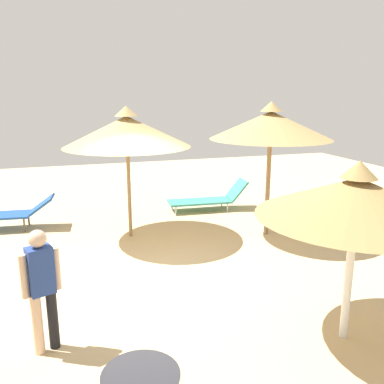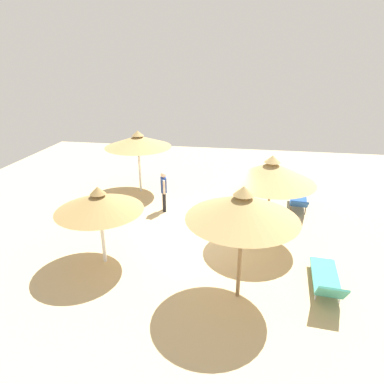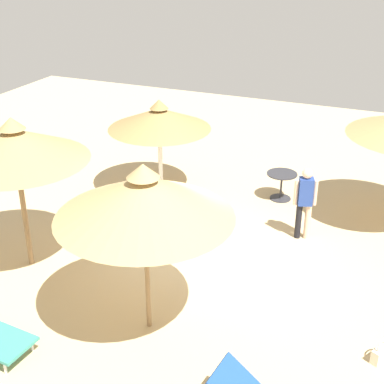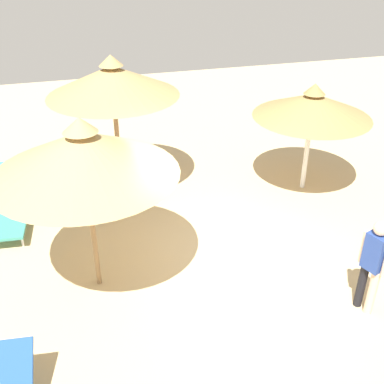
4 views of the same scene
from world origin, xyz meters
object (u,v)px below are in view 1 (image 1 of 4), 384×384
object	(u,v)px
lounge_chair_near_left	(12,213)
parasol_umbrella_edge	(271,125)
parasol_umbrella_far_right	(127,131)
lounge_chair_far_left	(210,198)
parasol_umbrella_center	(357,197)
person_standing_front	(42,284)

from	to	relation	value
lounge_chair_near_left	parasol_umbrella_edge	bearing A→B (deg)	159.19
parasol_umbrella_far_right	lounge_chair_far_left	bearing A→B (deg)	-149.32
parasol_umbrella_center	lounge_chair_near_left	distance (m)	7.89
lounge_chair_far_left	parasol_umbrella_center	bearing A→B (deg)	86.58
lounge_chair_far_left	person_standing_front	bearing A→B (deg)	52.17
parasol_umbrella_far_right	lounge_chair_near_left	distance (m)	3.55
parasol_umbrella_edge	person_standing_front	distance (m)	5.86
parasol_umbrella_far_right	parasol_umbrella_edge	bearing A→B (deg)	165.19
parasol_umbrella_edge	person_standing_front	bearing A→B (deg)	33.24
parasol_umbrella_center	parasol_umbrella_far_right	world-z (taller)	parasol_umbrella_far_right
parasol_umbrella_edge	parasol_umbrella_far_right	distance (m)	3.13
person_standing_front	lounge_chair_near_left	bearing A→B (deg)	-79.94
parasol_umbrella_center	lounge_chair_far_left	world-z (taller)	parasol_umbrella_center
person_standing_front	parasol_umbrella_center	bearing A→B (deg)	166.72
parasol_umbrella_far_right	person_standing_front	bearing A→B (deg)	66.47
parasol_umbrella_edge	lounge_chair_far_left	distance (m)	3.18
parasol_umbrella_center	lounge_chair_near_left	world-z (taller)	parasol_umbrella_center
lounge_chair_near_left	person_standing_front	xyz separation A→B (m)	(-0.93, 5.24, 0.51)
parasol_umbrella_edge	parasol_umbrella_far_right	xyz separation A→B (m)	(3.03, -0.80, -0.12)
parasol_umbrella_far_right	lounge_chair_far_left	distance (m)	3.52
parasol_umbrella_edge	lounge_chair_near_left	size ratio (longest dim) A/B	1.46
parasol_umbrella_center	lounge_chair_far_left	distance (m)	6.46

